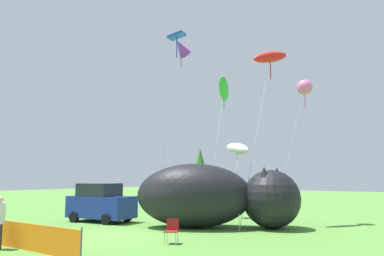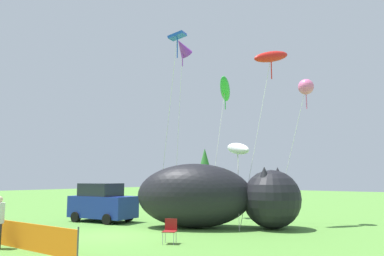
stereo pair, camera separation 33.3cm
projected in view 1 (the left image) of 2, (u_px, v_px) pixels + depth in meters
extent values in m
plane|color=#548C38|center=(115.00, 236.00, 16.27)|extent=(120.00, 120.00, 0.00)
cube|color=navy|center=(101.00, 207.00, 21.40)|extent=(4.05, 2.43, 1.21)
cube|color=#1E232D|center=(99.00, 190.00, 21.62)|extent=(2.34, 2.00, 0.72)
cylinder|color=black|center=(127.00, 216.00, 21.55)|extent=(0.61, 0.35, 0.57)
cylinder|color=black|center=(107.00, 219.00, 20.00)|extent=(0.61, 0.35, 0.57)
cylinder|color=black|center=(96.00, 214.00, 22.66)|extent=(0.61, 0.35, 0.57)
cylinder|color=black|center=(74.00, 217.00, 21.10)|extent=(0.61, 0.35, 0.57)
cube|color=maroon|center=(171.00, 231.00, 14.33)|extent=(0.69, 0.69, 0.03)
cube|color=maroon|center=(173.00, 225.00, 14.60)|extent=(0.44, 0.26, 0.46)
cylinder|color=#A5A5AD|center=(176.00, 239.00, 14.06)|extent=(0.02, 0.02, 0.46)
cylinder|color=#A5A5AD|center=(164.00, 238.00, 14.12)|extent=(0.02, 0.02, 0.46)
cylinder|color=#A5A5AD|center=(178.00, 237.00, 14.48)|extent=(0.02, 0.02, 0.46)
cylinder|color=#A5A5AD|center=(167.00, 237.00, 14.54)|extent=(0.02, 0.02, 0.46)
ellipsoid|color=black|center=(194.00, 195.00, 19.01)|extent=(6.64, 5.87, 3.22)
ellipsoid|color=white|center=(194.00, 210.00, 18.92)|extent=(4.44, 4.06, 1.45)
sphere|color=black|center=(271.00, 199.00, 18.68)|extent=(2.90, 2.90, 2.90)
cone|color=black|center=(277.00, 176.00, 19.40)|extent=(0.81, 0.81, 0.87)
cone|color=black|center=(264.00, 176.00, 18.26)|extent=(0.81, 0.81, 0.87)
cube|color=orange|center=(1.00, 232.00, 14.09)|extent=(9.38, 0.41, 0.92)
cylinder|color=#4C4C51|center=(81.00, 244.00, 11.39)|extent=(0.05, 0.05, 1.01)
sphere|color=beige|center=(0.00, 200.00, 13.42)|extent=(0.24, 0.24, 0.24)
cylinder|color=silver|center=(166.00, 130.00, 21.68)|extent=(2.34, 0.99, 10.53)
cube|color=blue|center=(177.00, 36.00, 21.29)|extent=(1.18, 1.15, 0.53)
cylinder|color=blue|center=(177.00, 48.00, 21.20)|extent=(0.06, 0.06, 1.20)
cylinder|color=silver|center=(177.00, 131.00, 24.84)|extent=(0.99, 0.35, 11.20)
cone|color=purple|center=(181.00, 47.00, 25.16)|extent=(0.95, 1.49, 1.42)
cylinder|color=purple|center=(181.00, 57.00, 25.06)|extent=(0.06, 0.06, 1.20)
cylinder|color=silver|center=(256.00, 137.00, 20.13)|extent=(1.00, 2.06, 9.31)
ellipsoid|color=red|center=(270.00, 57.00, 21.24)|extent=(1.59, 2.39, 1.18)
cylinder|color=red|center=(271.00, 69.00, 21.15)|extent=(0.06, 0.06, 1.20)
cylinder|color=silver|center=(238.00, 187.00, 19.00)|extent=(1.28, 2.01, 4.09)
ellipsoid|color=white|center=(237.00, 149.00, 20.43)|extent=(2.72, 2.41, 1.07)
cylinder|color=white|center=(237.00, 161.00, 20.33)|extent=(0.06, 0.06, 1.20)
cylinder|color=silver|center=(289.00, 154.00, 21.46)|extent=(1.92, 0.66, 7.70)
sphere|color=pink|center=(305.00, 87.00, 21.64)|extent=(0.89, 0.89, 0.89)
cylinder|color=pink|center=(305.00, 99.00, 21.55)|extent=(0.06, 0.06, 1.20)
cylinder|color=silver|center=(216.00, 152.00, 22.23)|extent=(0.21, 2.19, 8.06)
ellipsoid|color=green|center=(224.00, 89.00, 23.66)|extent=(1.98, 2.96, 1.53)
cylinder|color=green|center=(224.00, 100.00, 23.57)|extent=(0.06, 0.06, 1.20)
cylinder|color=brown|center=(200.00, 188.00, 59.78)|extent=(0.55, 0.55, 1.71)
cone|color=#2D6B2D|center=(200.00, 165.00, 60.25)|extent=(3.01, 3.01, 5.47)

